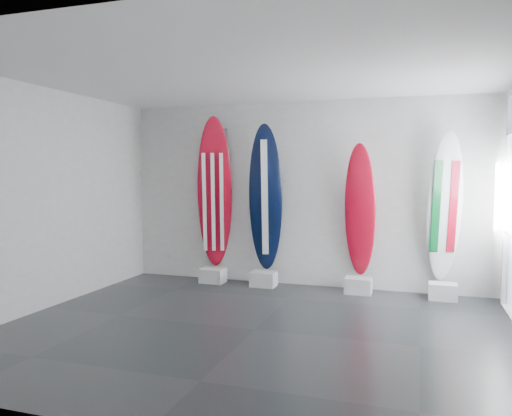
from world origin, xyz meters
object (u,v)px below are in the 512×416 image
(surfboard_navy, at_px, (265,198))
(surfboard_italy, at_px, (445,207))
(surfboard_swiss, at_px, (360,211))
(surfboard_usa, at_px, (215,193))

(surfboard_navy, distance_m, surfboard_italy, 2.74)
(surfboard_swiss, distance_m, surfboard_italy, 1.22)
(surfboard_italy, bearing_deg, surfboard_swiss, 166.20)
(surfboard_navy, bearing_deg, surfboard_usa, 171.89)
(surfboard_usa, height_order, surfboard_navy, surfboard_usa)
(surfboard_navy, bearing_deg, surfboard_swiss, -8.11)
(surfboard_navy, xyz_separation_m, surfboard_italy, (2.74, 0.00, -0.09))
(surfboard_navy, height_order, surfboard_italy, surfboard_navy)
(surfboard_usa, distance_m, surfboard_swiss, 2.43)
(surfboard_usa, relative_size, surfboard_swiss, 1.23)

